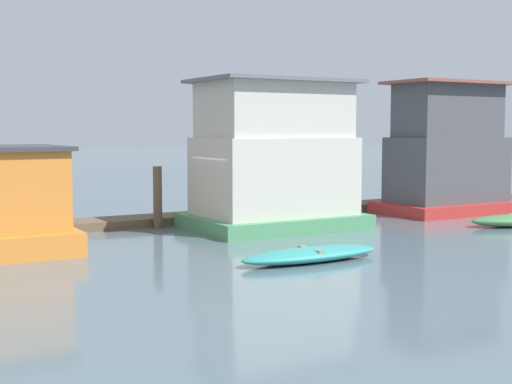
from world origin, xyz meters
name	(u,v)px	position (x,y,z in m)	size (l,w,h in m)	color
ground_plane	(241,231)	(0.00, 0.00, 0.00)	(200.00, 200.00, 0.00)	slate
dock_walkway	(202,217)	(0.00, 3.06, 0.15)	(33.80, 1.60, 0.30)	brown
houseboat_green	(274,159)	(1.32, 0.03, 2.40)	(5.76, 4.05, 5.12)	#4C9360
houseboat_red	(447,154)	(9.85, 0.37, 2.41)	(5.51, 3.36, 5.35)	red
dinghy_teal	(311,254)	(-1.11, -5.79, 0.18)	(4.13, 1.18, 0.36)	teal
mooring_post_far_left	(233,203)	(0.75, 2.02, 0.74)	(0.22, 0.22, 1.48)	brown
mooring_post_near_right	(158,197)	(-2.20, 2.02, 1.08)	(0.31, 0.31, 2.15)	brown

